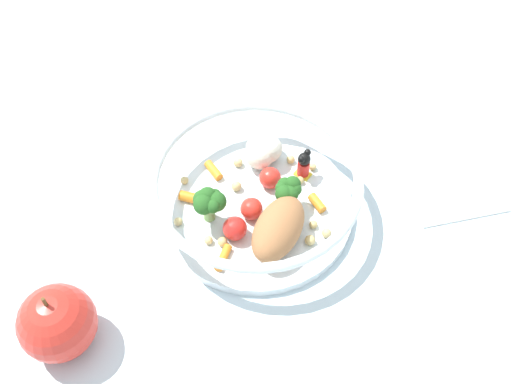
# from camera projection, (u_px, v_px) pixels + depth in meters

# --- Properties ---
(ground_plane) EXTENTS (2.40, 2.40, 0.00)m
(ground_plane) POSITION_uv_depth(u_px,v_px,m) (245.00, 210.00, 0.70)
(ground_plane) COLOR silver
(food_container) EXTENTS (0.23, 0.23, 0.06)m
(food_container) POSITION_uv_depth(u_px,v_px,m) (258.00, 194.00, 0.67)
(food_container) COLOR white
(food_container) RESTS_ON ground_plane
(loose_apple) EXTENTS (0.08, 0.08, 0.09)m
(loose_apple) POSITION_uv_depth(u_px,v_px,m) (57.00, 323.00, 0.57)
(loose_apple) COLOR red
(loose_apple) RESTS_ON ground_plane
(folded_napkin) EXTENTS (0.14, 0.13, 0.01)m
(folded_napkin) POSITION_uv_depth(u_px,v_px,m) (447.00, 179.00, 0.72)
(folded_napkin) COLOR white
(folded_napkin) RESTS_ON ground_plane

